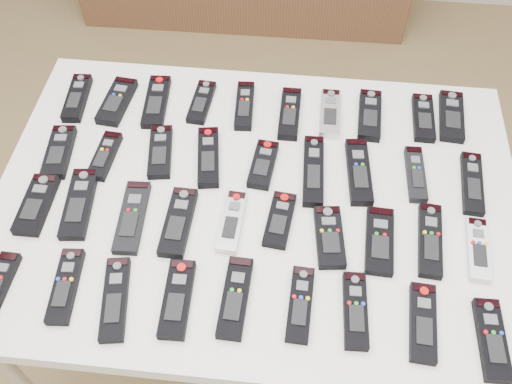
# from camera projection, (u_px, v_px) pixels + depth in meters

# --- Properties ---
(ground) EXTENTS (4.00, 4.00, 0.00)m
(ground) POSITION_uv_depth(u_px,v_px,m) (226.00, 323.00, 1.99)
(ground) COLOR olive
(ground) RESTS_ON ground
(table) EXTENTS (1.25, 0.88, 0.78)m
(table) POSITION_uv_depth(u_px,v_px,m) (256.00, 211.00, 1.40)
(table) COLOR white
(table) RESTS_ON ground
(remote_0) EXTENTS (0.06, 0.17, 0.02)m
(remote_0) POSITION_uv_depth(u_px,v_px,m) (77.00, 98.00, 1.54)
(remote_0) COLOR black
(remote_0) RESTS_ON table
(remote_1) EXTENTS (0.08, 0.17, 0.02)m
(remote_1) POSITION_uv_depth(u_px,v_px,m) (117.00, 101.00, 1.53)
(remote_1) COLOR black
(remote_1) RESTS_ON table
(remote_2) EXTENTS (0.07, 0.19, 0.02)m
(remote_2) POSITION_uv_depth(u_px,v_px,m) (156.00, 102.00, 1.54)
(remote_2) COLOR black
(remote_2) RESTS_ON table
(remote_3) EXTENTS (0.06, 0.16, 0.02)m
(remote_3) POSITION_uv_depth(u_px,v_px,m) (202.00, 102.00, 1.54)
(remote_3) COLOR black
(remote_3) RESTS_ON table
(remote_4) EXTENTS (0.06, 0.17, 0.02)m
(remote_4) POSITION_uv_depth(u_px,v_px,m) (245.00, 106.00, 1.52)
(remote_4) COLOR black
(remote_4) RESTS_ON table
(remote_5) EXTENTS (0.05, 0.18, 0.02)m
(remote_5) POSITION_uv_depth(u_px,v_px,m) (290.00, 114.00, 1.51)
(remote_5) COLOR black
(remote_5) RESTS_ON table
(remote_6) EXTENTS (0.05, 0.16, 0.02)m
(remote_6) POSITION_uv_depth(u_px,v_px,m) (330.00, 114.00, 1.51)
(remote_6) COLOR #B7B7BC
(remote_6) RESTS_ON table
(remote_7) EXTENTS (0.06, 0.17, 0.02)m
(remote_7) POSITION_uv_depth(u_px,v_px,m) (370.00, 115.00, 1.50)
(remote_7) COLOR black
(remote_7) RESTS_ON table
(remote_8) EXTENTS (0.05, 0.16, 0.02)m
(remote_8) POSITION_uv_depth(u_px,v_px,m) (423.00, 118.00, 1.50)
(remote_8) COLOR black
(remote_8) RESTS_ON table
(remote_9) EXTENTS (0.07, 0.18, 0.02)m
(remote_9) POSITION_uv_depth(u_px,v_px,m) (451.00, 116.00, 1.50)
(remote_9) COLOR black
(remote_9) RESTS_ON table
(remote_10) EXTENTS (0.07, 0.17, 0.02)m
(remote_10) POSITION_uv_depth(u_px,v_px,m) (59.00, 152.00, 1.42)
(remote_10) COLOR black
(remote_10) RESTS_ON table
(remote_11) EXTENTS (0.05, 0.15, 0.02)m
(remote_11) POSITION_uv_depth(u_px,v_px,m) (105.00, 156.00, 1.42)
(remote_11) COLOR black
(remote_11) RESTS_ON table
(remote_12) EXTENTS (0.08, 0.17, 0.02)m
(remote_12) POSITION_uv_depth(u_px,v_px,m) (160.00, 152.00, 1.43)
(remote_12) COLOR black
(remote_12) RESTS_ON table
(remote_13) EXTENTS (0.08, 0.19, 0.02)m
(remote_13) POSITION_uv_depth(u_px,v_px,m) (208.00, 157.00, 1.41)
(remote_13) COLOR black
(remote_13) RESTS_ON table
(remote_14) EXTENTS (0.07, 0.15, 0.02)m
(remote_14) POSITION_uv_depth(u_px,v_px,m) (263.00, 165.00, 1.40)
(remote_14) COLOR black
(remote_14) RESTS_ON table
(remote_15) EXTENTS (0.05, 0.21, 0.02)m
(remote_15) POSITION_uv_depth(u_px,v_px,m) (313.00, 171.00, 1.39)
(remote_15) COLOR black
(remote_15) RESTS_ON table
(remote_16) EXTENTS (0.07, 0.20, 0.02)m
(remote_16) POSITION_uv_depth(u_px,v_px,m) (359.00, 172.00, 1.39)
(remote_16) COLOR black
(remote_16) RESTS_ON table
(remote_17) EXTENTS (0.05, 0.16, 0.02)m
(remote_17) POSITION_uv_depth(u_px,v_px,m) (416.00, 174.00, 1.38)
(remote_17) COLOR black
(remote_17) RESTS_ON table
(remote_18) EXTENTS (0.06, 0.19, 0.02)m
(remote_18) POSITION_uv_depth(u_px,v_px,m) (472.00, 183.00, 1.37)
(remote_18) COLOR black
(remote_18) RESTS_ON table
(remote_19) EXTENTS (0.06, 0.16, 0.02)m
(remote_19) POSITION_uv_depth(u_px,v_px,m) (36.00, 205.00, 1.33)
(remote_19) COLOR black
(remote_19) RESTS_ON table
(remote_20) EXTENTS (0.08, 0.20, 0.02)m
(remote_20) POSITION_uv_depth(u_px,v_px,m) (79.00, 203.00, 1.33)
(remote_20) COLOR black
(remote_20) RESTS_ON table
(remote_21) EXTENTS (0.07, 0.20, 0.02)m
(remote_21) POSITION_uv_depth(u_px,v_px,m) (132.00, 217.00, 1.31)
(remote_21) COLOR black
(remote_21) RESTS_ON table
(remote_22) EXTENTS (0.06, 0.18, 0.02)m
(remote_22) POSITION_uv_depth(u_px,v_px,m) (178.00, 222.00, 1.30)
(remote_22) COLOR black
(remote_22) RESTS_ON table
(remote_23) EXTENTS (0.05, 0.17, 0.02)m
(remote_23) POSITION_uv_depth(u_px,v_px,m) (232.00, 222.00, 1.30)
(remote_23) COLOR #B7B7BC
(remote_23) RESTS_ON table
(remote_24) EXTENTS (0.07, 0.15, 0.02)m
(remote_24) POSITION_uv_depth(u_px,v_px,m) (280.00, 220.00, 1.30)
(remote_24) COLOR black
(remote_24) RESTS_ON table
(remote_25) EXTENTS (0.08, 0.16, 0.02)m
(remote_25) POSITION_uv_depth(u_px,v_px,m) (329.00, 237.00, 1.27)
(remote_25) COLOR black
(remote_25) RESTS_ON table
(remote_26) EXTENTS (0.07, 0.17, 0.02)m
(remote_26) POSITION_uv_depth(u_px,v_px,m) (379.00, 241.00, 1.27)
(remote_26) COLOR black
(remote_26) RESTS_ON table
(remote_27) EXTENTS (0.06, 0.19, 0.02)m
(remote_27) POSITION_uv_depth(u_px,v_px,m) (430.00, 240.00, 1.27)
(remote_27) COLOR black
(remote_27) RESTS_ON table
(remote_28) EXTENTS (0.05, 0.16, 0.02)m
(remote_28) POSITION_uv_depth(u_px,v_px,m) (478.00, 249.00, 1.25)
(remote_28) COLOR silver
(remote_28) RESTS_ON table
(remote_30) EXTENTS (0.06, 0.18, 0.02)m
(remote_30) POSITION_uv_depth(u_px,v_px,m) (66.00, 286.00, 1.20)
(remote_30) COLOR black
(remote_30) RESTS_ON table
(remote_31) EXTENTS (0.08, 0.19, 0.02)m
(remote_31) POSITION_uv_depth(u_px,v_px,m) (115.00, 299.00, 1.18)
(remote_31) COLOR black
(remote_31) RESTS_ON table
(remote_32) EXTENTS (0.06, 0.18, 0.02)m
(remote_32) POSITION_uv_depth(u_px,v_px,m) (177.00, 299.00, 1.18)
(remote_32) COLOR black
(remote_32) RESTS_ON table
(remote_33) EXTENTS (0.06, 0.18, 0.02)m
(remote_33) POSITION_uv_depth(u_px,v_px,m) (235.00, 297.00, 1.18)
(remote_33) COLOR black
(remote_33) RESTS_ON table
(remote_34) EXTENTS (0.05, 0.17, 0.02)m
(remote_34) POSITION_uv_depth(u_px,v_px,m) (300.00, 304.00, 1.18)
(remote_34) COLOR black
(remote_34) RESTS_ON table
(remote_35) EXTENTS (0.05, 0.17, 0.02)m
(remote_35) POSITION_uv_depth(u_px,v_px,m) (355.00, 310.00, 1.17)
(remote_35) COLOR black
(remote_35) RESTS_ON table
(remote_36) EXTENTS (0.06, 0.17, 0.02)m
(remote_36) POSITION_uv_depth(u_px,v_px,m) (423.00, 322.00, 1.15)
(remote_36) COLOR black
(remote_36) RESTS_ON table
(remote_37) EXTENTS (0.05, 0.17, 0.02)m
(remote_37) POSITION_uv_depth(u_px,v_px,m) (492.00, 340.00, 1.13)
(remote_37) COLOR black
(remote_37) RESTS_ON table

